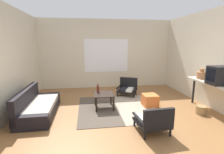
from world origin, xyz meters
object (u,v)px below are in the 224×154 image
(console_shelf, at_px, (214,86))
(crt_television, at_px, (221,75))
(couch, at_px, (37,107))
(clay_vase, at_px, (202,75))
(wicker_basket, at_px, (201,110))
(glass_bottle, at_px, (98,89))
(coffee_table, at_px, (104,97))
(armchair_by_window, at_px, (128,88))
(armchair_striped_foreground, at_px, (154,121))
(ottoman_orange, at_px, (150,100))

(console_shelf, xyz_separation_m, crt_television, (-0.00, -0.16, 0.30))
(couch, height_order, crt_television, crt_television)
(clay_vase, bearing_deg, wicker_basket, -119.89)
(glass_bottle, distance_m, wicker_basket, 2.76)
(wicker_basket, bearing_deg, clay_vase, 60.11)
(coffee_table, distance_m, glass_bottle, 0.30)
(armchair_by_window, height_order, glass_bottle, glass_bottle)
(armchair_by_window, bearing_deg, wicker_basket, -51.83)
(coffee_table, bearing_deg, console_shelf, -15.53)
(console_shelf, relative_size, clay_vase, 6.11)
(coffee_table, relative_size, armchair_by_window, 0.73)
(armchair_striped_foreground, height_order, clay_vase, clay_vase)
(couch, relative_size, coffee_table, 3.02)
(crt_television, height_order, glass_bottle, crt_television)
(armchair_by_window, bearing_deg, crt_television, -49.21)
(crt_television, relative_size, glass_bottle, 2.16)
(armchair_by_window, distance_m, clay_vase, 2.33)
(couch, distance_m, console_shelf, 4.49)
(coffee_table, height_order, clay_vase, clay_vase)
(ottoman_orange, bearing_deg, glass_bottle, 172.16)
(armchair_by_window, height_order, crt_television, crt_television)
(armchair_by_window, bearing_deg, armchair_striped_foreground, -92.13)
(clay_vase, height_order, glass_bottle, clay_vase)
(glass_bottle, bearing_deg, coffee_table, -49.21)
(clay_vase, bearing_deg, console_shelf, -90.00)
(couch, distance_m, armchair_by_window, 2.96)
(glass_bottle, bearing_deg, armchair_by_window, 41.17)
(armchair_striped_foreground, xyz_separation_m, crt_television, (1.86, 0.55, 0.76))
(coffee_table, height_order, wicker_basket, coffee_table)
(coffee_table, height_order, armchair_striped_foreground, armchair_striped_foreground)
(armchair_by_window, xyz_separation_m, clay_vase, (1.77, -1.37, 0.66))
(armchair_by_window, distance_m, crt_television, 2.81)
(coffee_table, bearing_deg, armchair_striped_foreground, -59.97)
(glass_bottle, bearing_deg, crt_television, -20.85)
(armchair_by_window, xyz_separation_m, crt_television, (1.77, -2.05, 0.77))
(armchair_by_window, relative_size, ottoman_orange, 2.01)
(console_shelf, xyz_separation_m, glass_bottle, (-2.86, 0.93, -0.21))
(ottoman_orange, bearing_deg, clay_vase, -8.75)
(couch, xyz_separation_m, armchair_by_window, (2.65, 1.32, 0.05))
(coffee_table, bearing_deg, armchair_by_window, 50.28)
(ottoman_orange, relative_size, glass_bottle, 1.61)
(coffee_table, bearing_deg, couch, -173.92)
(console_shelf, bearing_deg, ottoman_orange, 152.37)
(couch, bearing_deg, ottoman_orange, 2.95)
(console_shelf, relative_size, crt_television, 3.17)
(crt_television, bearing_deg, ottoman_orange, 147.39)
(couch, relative_size, wicker_basket, 6.85)
(coffee_table, distance_m, ottoman_orange, 1.33)
(armchair_striped_foreground, height_order, ottoman_orange, armchair_striped_foreground)
(coffee_table, relative_size, ottoman_orange, 1.47)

